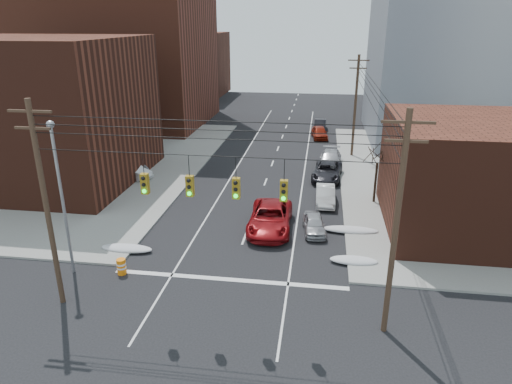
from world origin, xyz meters
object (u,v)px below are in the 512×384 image
(construction_barrel, at_px, (121,266))
(lot_car_b, at_px, (124,167))
(parked_car_d, at_px, (330,159))
(parked_car_e, at_px, (320,132))
(parked_car_f, at_px, (320,125))
(lot_car_d, at_px, (103,149))
(lot_car_c, at_px, (52,173))
(parked_car_c, at_px, (327,171))
(parked_car_b, at_px, (325,195))
(red_pickup, at_px, (270,218))
(parked_car_a, at_px, (314,224))
(lot_car_a, at_px, (133,171))

(construction_barrel, bearing_deg, lot_car_b, 112.73)
(parked_car_d, xyz_separation_m, parked_car_e, (-1.28, 11.93, -0.02))
(parked_car_f, relative_size, lot_car_d, 0.98)
(parked_car_d, height_order, lot_car_d, lot_car_d)
(lot_car_b, height_order, lot_car_c, lot_car_c)
(parked_car_f, height_order, construction_barrel, parked_car_f)
(parked_car_f, bearing_deg, lot_car_b, -128.79)
(parked_car_c, height_order, parked_car_d, parked_car_d)
(parked_car_c, relative_size, parked_car_e, 1.23)
(parked_car_e, bearing_deg, lot_car_d, -160.97)
(parked_car_b, relative_size, lot_car_c, 0.83)
(red_pickup, height_order, parked_car_f, red_pickup)
(parked_car_c, xyz_separation_m, lot_car_d, (-24.72, 4.05, 0.14))
(parked_car_d, relative_size, lot_car_b, 1.06)
(parked_car_a, xyz_separation_m, lot_car_b, (-18.74, 10.25, 0.22))
(parked_car_d, distance_m, lot_car_a, 19.95)
(parked_car_f, distance_m, lot_car_a, 29.22)
(parked_car_d, height_order, parked_car_f, parked_car_d)
(lot_car_b, bearing_deg, lot_car_d, 60.41)
(parked_car_e, relative_size, construction_barrel, 4.61)
(parked_car_c, distance_m, lot_car_a, 18.58)
(lot_car_d, bearing_deg, parked_car_c, -109.30)
(parked_car_d, height_order, lot_car_a, parked_car_d)
(parked_car_c, bearing_deg, construction_barrel, -116.29)
(lot_car_c, bearing_deg, parked_car_a, -119.11)
(parked_car_a, height_order, parked_car_d, parked_car_d)
(red_pickup, distance_m, construction_barrel, 11.06)
(parked_car_b, relative_size, parked_car_f, 0.99)
(lot_car_a, bearing_deg, parked_car_e, -20.12)
(parked_car_c, xyz_separation_m, lot_car_c, (-25.59, -4.60, 0.14))
(parked_car_d, bearing_deg, lot_car_c, -158.29)
(parked_car_a, distance_m, lot_car_c, 25.73)
(lot_car_b, xyz_separation_m, lot_car_c, (-5.91, -2.89, 0.05))
(parked_car_c, relative_size, lot_car_c, 1.06)
(parked_car_e, bearing_deg, lot_car_a, -140.76)
(parked_car_a, bearing_deg, parked_car_e, 82.90)
(parked_car_a, relative_size, lot_car_c, 0.71)
(parked_car_d, relative_size, lot_car_a, 1.38)
(parked_car_d, xyz_separation_m, lot_car_b, (-20.02, -5.92, 0.07))
(red_pickup, bearing_deg, lot_car_b, 145.27)
(red_pickup, xyz_separation_m, parked_car_b, (3.97, 5.68, -0.18))
(parked_car_a, bearing_deg, parked_car_c, 78.39)
(parked_car_a, xyz_separation_m, construction_barrel, (-11.32, -7.47, -0.13))
(parked_car_a, xyz_separation_m, parked_car_f, (0.00, 32.74, 0.09))
(lot_car_a, xyz_separation_m, construction_barrel, (6.13, -16.77, -0.29))
(parked_car_a, distance_m, parked_car_e, 28.10)
(parked_car_c, height_order, lot_car_b, lot_car_b)
(parked_car_e, distance_m, lot_car_c, 32.21)
(lot_car_d, distance_m, construction_barrel, 26.59)
(parked_car_e, xyz_separation_m, construction_barrel, (-11.32, -35.57, -0.27))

